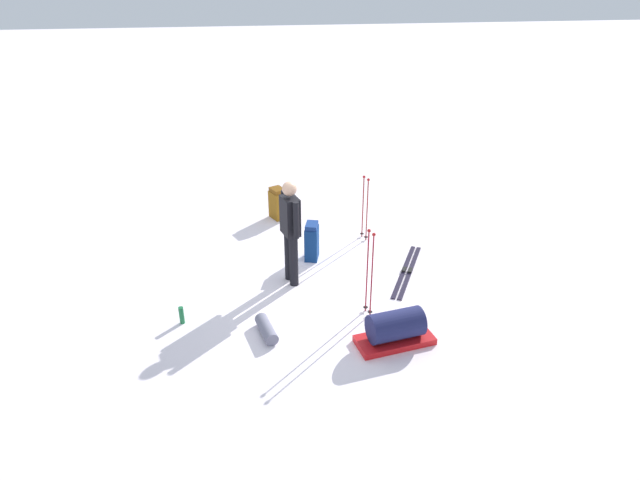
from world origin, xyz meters
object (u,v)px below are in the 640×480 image
Objects in this scene: ski_poles_planted_far at (370,269)px; skier_standing at (290,228)px; ski_pair_near at (407,271)px; backpack_large_dark at (278,203)px; gear_sled at (395,329)px; ski_poles_planted_near at (365,205)px; sleeping_mat_rolled at (266,329)px; thermos_bottle at (182,315)px; backpack_bright at (312,242)px.

skier_standing is at bearing -136.63° from ski_poles_planted_far.
skier_standing is 2.13m from ski_pair_near.
skier_standing is at bearing 0.03° from backpack_large_dark.
ski_poles_planted_near is at bearing 174.57° from gear_sled.
backpack_large_dark is 3.85m from sleeping_mat_rolled.
backpack_large_dark is at bearing -164.19° from ski_poles_planted_far.
backpack_large_dark is at bearing -142.16° from ski_pair_near.
backpack_large_dark reaches higher than ski_pair_near.
ski_poles_planted_far is at bearing 86.42° from thermos_bottle.
ski_pair_near is 6.38× the size of thermos_bottle.
ski_poles_planted_near is 2.42m from ski_poles_planted_far.
backpack_large_dark is at bearing -179.97° from skier_standing.
ski_poles_planted_near is at bearing 119.93° from backpack_bright.
backpack_large_dark is 0.52× the size of ski_poles_planted_near.
sleeping_mat_rolled is at bearing -7.37° from backpack_large_dark.
backpack_large_dark is at bearing 153.74° from thermos_bottle.
skier_standing is 1.47m from ski_poles_planted_far.
sleeping_mat_rolled is at bearing -79.04° from ski_poles_planted_far.
skier_standing is 2.27m from gear_sled.
ski_poles_planted_near is 3.36m from sleeping_mat_rolled.
ski_poles_planted_far is 2.72m from thermos_bottle.
skier_standing is 2.05m from thermos_bottle.
gear_sled is at bearing 17.06° from backpack_bright.
ski_poles_planted_near reaches higher than backpack_bright.
backpack_bright is at bearing 127.39° from thermos_bottle.
ski_pair_near is 1.51× the size of gear_sled.
ski_poles_planted_far is at bearing -40.93° from ski_pair_near.
gear_sled is (4.26, 1.19, -0.08)m from backpack_large_dark.
ski_poles_planted_far is 1.21× the size of gear_sled.
sleeping_mat_rolled is (0.29, -1.49, -0.65)m from ski_poles_planted_far.
skier_standing is 2.57× the size of backpack_bright.
backpack_bright is 2.61m from gear_sled.
skier_standing is 2.70× the size of backpack_large_dark.
ski_pair_near is 1.94m from gear_sled.
ski_poles_planted_far is at bearing -11.67° from ski_poles_planted_near.
skier_standing reaches higher than backpack_large_dark.
skier_standing reaches higher than ski_poles_planted_near.
ski_pair_near is (-0.00, 1.91, -0.94)m from skier_standing.
ski_pair_near is 1.67m from backpack_bright.
ski_poles_planted_near is (-1.31, -0.43, 0.66)m from ski_pair_near.
ski_pair_near is 1.53m from ski_poles_planted_near.
gear_sled is at bearing -21.96° from ski_pair_near.
ski_poles_planted_near reaches higher than sleeping_mat_rolled.
gear_sled is 2.00× the size of sleeping_mat_rolled.
ski_poles_planted_far reaches higher than backpack_large_dark.
gear_sled reaches higher than sleeping_mat_rolled.
ski_poles_planted_far is 5.12× the size of thermos_bottle.
backpack_bright is (-0.70, -1.49, 0.31)m from ski_pair_near.
thermos_bottle is (-0.17, -2.65, -0.61)m from ski_poles_planted_far.
gear_sled is (1.79, -0.72, 0.21)m from ski_pair_near.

